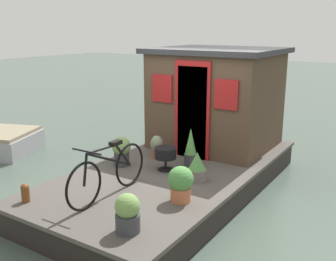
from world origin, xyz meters
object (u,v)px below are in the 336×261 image
mooring_bollard (25,192)px  charcoal_grill (165,154)px  bicycle (109,172)px  potted_plant_thyme (197,167)px  potted_plant_mint (157,147)px  potted_plant_fern (191,148)px  houseboat_cabin (216,97)px  potted_plant_succulent (128,213)px  potted_plant_sage (181,183)px  potted_plant_lavender (121,150)px

mooring_bollard → charcoal_grill: bearing=-23.8°
bicycle → potted_plant_thyme: size_ratio=3.57×
potted_plant_mint → mooring_bollard: (-2.57, 0.46, -0.07)m
potted_plant_fern → potted_plant_thyme: (-0.53, -0.42, -0.10)m
houseboat_cabin → potted_plant_fern: 1.58m
potted_plant_mint → houseboat_cabin: bearing=-20.8°
potted_plant_mint → potted_plant_succulent: bearing=-152.7°
potted_plant_fern → potted_plant_succulent: potted_plant_fern is taller
bicycle → potted_plant_sage: (0.42, -0.94, -0.10)m
potted_plant_sage → potted_plant_succulent: potted_plant_sage is taller
potted_plant_fern → mooring_bollard: 2.81m
houseboat_cabin → charcoal_grill: (-1.82, 0.04, -0.71)m
charcoal_grill → potted_plant_sage: bearing=-137.2°
potted_plant_succulent → charcoal_grill: potted_plant_succulent is taller
potted_plant_thyme → potted_plant_fern: bearing=38.4°
potted_plant_lavender → potted_plant_succulent: bearing=-138.9°
potted_plant_succulent → mooring_bollard: potted_plant_succulent is taller
potted_plant_thyme → bicycle: bearing=148.8°
potted_plant_fern → potted_plant_sage: bearing=-155.6°
bicycle → charcoal_grill: bearing=-3.2°
potted_plant_thyme → potted_plant_mint: size_ratio=1.07×
potted_plant_sage → potted_plant_mint: 1.93m
houseboat_cabin → charcoal_grill: bearing=178.7°
potted_plant_sage → potted_plant_thyme: size_ratio=1.10×
potted_plant_sage → potted_plant_lavender: potted_plant_lavender is taller
mooring_bollard → potted_plant_lavender: bearing=-4.9°
bicycle → potted_plant_succulent: size_ratio=3.46×
houseboat_cabin → potted_plant_fern: houseboat_cabin is taller
potted_plant_sage → charcoal_grill: (0.94, 0.87, 0.02)m
houseboat_cabin → potted_plant_succulent: (-3.83, -0.74, -0.76)m
potted_plant_fern → mooring_bollard: bearing=154.7°
bicycle → potted_plant_sage: bearing=-65.9°
bicycle → potted_plant_thyme: (1.24, -0.75, -0.15)m
potted_plant_lavender → potted_plant_succulent: potted_plant_lavender is taller
bicycle → potted_plant_sage: bicycle is taller
houseboat_cabin → mooring_bollard: size_ratio=8.94×
bicycle → potted_plant_lavender: bearing=31.7°
potted_plant_lavender → potted_plant_mint: bearing=-23.8°
charcoal_grill → houseboat_cabin: bearing=-1.3°
potted_plant_fern → potted_plant_lavender: size_ratio=1.32×
potted_plant_fern → potted_plant_succulent: size_ratio=1.42×
houseboat_cabin → mooring_bollard: houseboat_cabin is taller
houseboat_cabin → potted_plant_thyme: bearing=-161.8°
potted_plant_succulent → potted_plant_fern: bearing=12.3°
bicycle → potted_plant_thyme: 1.46m
houseboat_cabin → potted_plant_mint: 1.67m
potted_plant_thyme → potted_plant_succulent: potted_plant_succulent is taller
potted_plant_fern → potted_plant_succulent: (-2.42, -0.53, -0.09)m
potted_plant_lavender → charcoal_grill: potted_plant_lavender is taller
potted_plant_fern → potted_plant_lavender: bearing=121.4°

